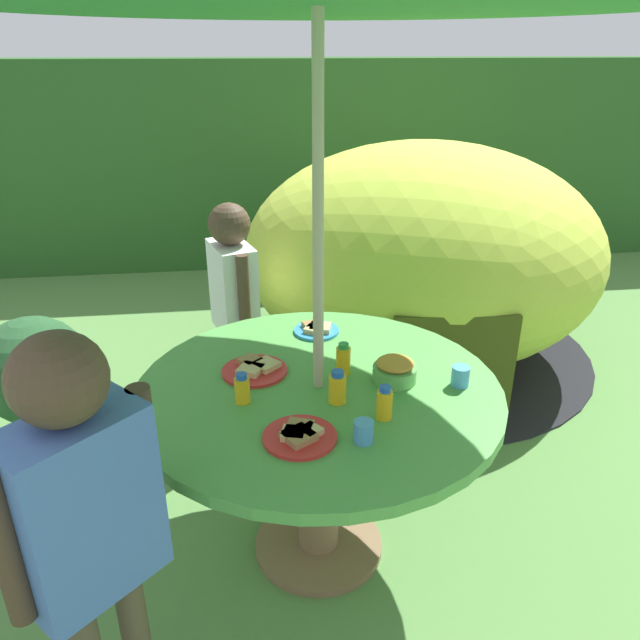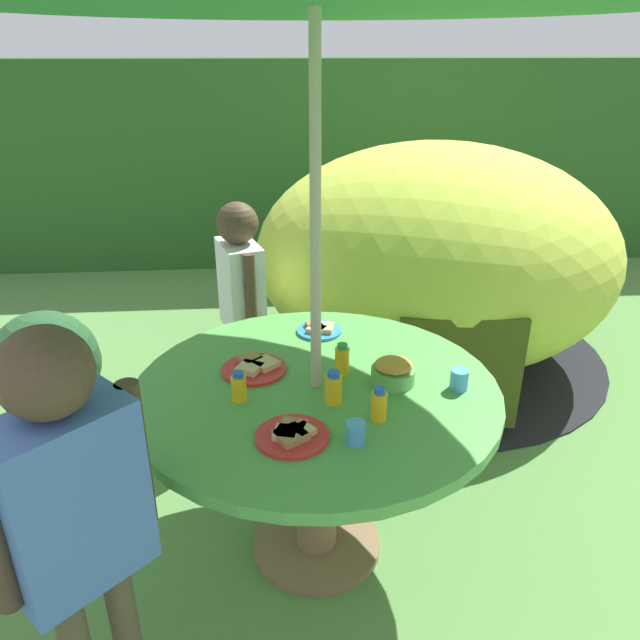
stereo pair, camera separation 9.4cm
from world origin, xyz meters
TOP-DOWN VIEW (x-y plane):
  - ground_plane at (0.00, 0.00)m, footprint 10.00×10.00m
  - hedge_backdrop at (0.00, 3.71)m, footprint 9.00×0.70m
  - garden_table at (0.00, 0.00)m, footprint 1.28×1.28m
  - wooden_chair at (0.32, 1.33)m, footprint 0.54×0.53m
  - dome_tent at (0.84, 1.64)m, footprint 2.41×2.41m
  - potted_plant at (-1.27, 0.88)m, footprint 0.52×0.52m
  - child_in_white_shirt at (-0.30, 0.96)m, footprint 0.25×0.38m
  - child_in_blue_shirt at (-0.64, -0.62)m, footprint 0.37×0.36m
  - snack_bowl at (0.27, -0.00)m, footprint 0.16×0.16m
  - plate_center_front at (-0.09, -0.30)m, footprint 0.23×0.23m
  - plate_mid_right at (0.04, 0.43)m, footprint 0.19×0.19m
  - plate_near_left at (-0.22, 0.12)m, footprint 0.24×0.24m
  - juice_bottle_near_right at (0.05, -0.11)m, footprint 0.06×0.06m
  - juice_bottle_far_left at (0.10, 0.07)m, footprint 0.05×0.05m
  - juice_bottle_far_right at (-0.26, -0.07)m, footprint 0.05×0.05m
  - juice_bottle_center_back at (0.18, -0.23)m, footprint 0.05×0.05m
  - cup_near at (0.49, -0.06)m, footprint 0.06×0.06m
  - cup_far at (0.09, -0.34)m, footprint 0.06×0.06m

SIDE VIEW (x-z plane):
  - ground_plane at x=0.00m, z-range -0.02..0.00m
  - potted_plant at x=-1.27m, z-range 0.04..0.71m
  - wooden_chair at x=0.32m, z-range 0.06..1.00m
  - garden_table at x=0.00m, z-range 0.22..0.97m
  - dome_tent at x=0.84m, z-range -0.01..1.32m
  - child_in_white_shirt at x=-0.30m, z-range 0.16..1.33m
  - plate_near_left at x=-0.22m, z-range 0.74..0.77m
  - plate_center_front at x=-0.09m, z-range 0.74..0.77m
  - plate_mid_right at x=0.04m, z-range 0.74..0.77m
  - cup_far at x=0.09m, z-range 0.75..0.81m
  - cup_near at x=0.49m, z-range 0.75..0.82m
  - snack_bowl at x=0.27m, z-range 0.74..0.83m
  - juice_bottle_far_right at x=-0.26m, z-range 0.74..0.85m
  - juice_bottle_center_back at x=0.18m, z-range 0.74..0.86m
  - juice_bottle_near_right at x=0.05m, z-range 0.74..0.86m
  - juice_bottle_far_left at x=0.10m, z-range 0.74..0.86m
  - child_in_blue_shirt at x=-0.64m, z-range 0.18..1.46m
  - hedge_backdrop at x=0.00m, z-range 0.00..1.73m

